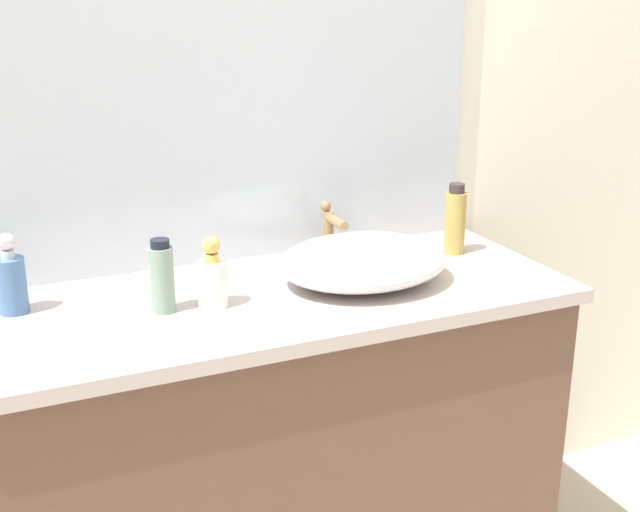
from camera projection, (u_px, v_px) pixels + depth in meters
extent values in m
cube|color=silver|center=(212.00, 84.00, 1.93)|extent=(6.00, 0.06, 2.60)
cube|color=brown|center=(274.00, 468.00, 1.95)|extent=(1.32, 0.50, 0.84)
cube|color=#BCABA5|center=(271.00, 300.00, 1.81)|extent=(1.36, 0.54, 0.03)
cube|color=#B2BCC6|center=(224.00, 8.00, 1.85)|extent=(1.29, 0.01, 1.21)
ellipsoid|color=silver|center=(363.00, 261.00, 1.87)|extent=(0.40, 0.33, 0.10)
cylinder|color=olive|center=(328.00, 235.00, 2.03)|extent=(0.03, 0.03, 0.12)
cylinder|color=olive|center=(336.00, 221.00, 1.98)|extent=(0.02, 0.09, 0.02)
sphere|color=olive|center=(326.00, 206.00, 2.02)|extent=(0.03, 0.03, 0.03)
cylinder|color=#466D9E|center=(12.00, 286.00, 1.69)|extent=(0.06, 0.06, 0.12)
cylinder|color=silver|center=(8.00, 254.00, 1.67)|extent=(0.03, 0.03, 0.02)
sphere|color=silver|center=(6.00, 242.00, 1.66)|extent=(0.04, 0.04, 0.04)
cylinder|color=silver|center=(6.00, 243.00, 1.65)|extent=(0.02, 0.02, 0.02)
cylinder|color=gray|center=(162.00, 280.00, 1.69)|extent=(0.05, 0.05, 0.14)
cylinder|color=black|center=(160.00, 244.00, 1.67)|extent=(0.04, 0.04, 0.02)
cylinder|color=#AA9142|center=(455.00, 223.00, 2.06)|extent=(0.05, 0.05, 0.16)
cylinder|color=#342A2B|center=(457.00, 188.00, 2.03)|extent=(0.04, 0.04, 0.02)
cylinder|color=white|center=(213.00, 284.00, 1.73)|extent=(0.06, 0.06, 0.10)
cylinder|color=gold|center=(211.00, 258.00, 1.71)|extent=(0.03, 0.03, 0.02)
sphere|color=gold|center=(211.00, 245.00, 1.70)|extent=(0.04, 0.04, 0.04)
cylinder|color=#DAA752|center=(212.00, 247.00, 1.69)|extent=(0.02, 0.02, 0.02)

